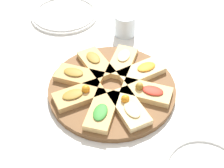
% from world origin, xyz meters
% --- Properties ---
extents(ground_plane, '(3.00, 3.00, 0.00)m').
position_xyz_m(ground_plane, '(0.00, 0.00, 0.00)').
color(ground_plane, silver).
extents(serving_board, '(0.37, 0.37, 0.02)m').
position_xyz_m(serving_board, '(0.00, 0.00, 0.01)').
color(serving_board, brown).
rests_on(serving_board, ground_plane).
extents(focaccia_slice_0, '(0.09, 0.15, 0.04)m').
position_xyz_m(focaccia_slice_0, '(-0.02, -0.10, 0.03)').
color(focaccia_slice_0, tan).
rests_on(focaccia_slice_0, serving_board).
extents(focaccia_slice_1, '(0.14, 0.15, 0.03)m').
position_xyz_m(focaccia_slice_1, '(0.06, -0.08, 0.03)').
color(focaccia_slice_1, tan).
rests_on(focaccia_slice_1, serving_board).
extents(focaccia_slice_2, '(0.15, 0.09, 0.04)m').
position_xyz_m(focaccia_slice_2, '(0.10, -0.02, 0.03)').
color(focaccia_slice_2, '#E5C689').
rests_on(focaccia_slice_2, serving_board).
extents(focaccia_slice_3, '(0.15, 0.13, 0.04)m').
position_xyz_m(focaccia_slice_3, '(0.09, 0.06, 0.03)').
color(focaccia_slice_3, '#DBB775').
rests_on(focaccia_slice_3, serving_board).
extents(focaccia_slice_4, '(0.08, 0.15, 0.03)m').
position_xyz_m(focaccia_slice_4, '(0.01, 0.10, 0.03)').
color(focaccia_slice_4, '#E5C689').
rests_on(focaccia_slice_4, serving_board).
extents(focaccia_slice_5, '(0.13, 0.15, 0.03)m').
position_xyz_m(focaccia_slice_5, '(-0.06, 0.09, 0.03)').
color(focaccia_slice_5, '#DBB775').
rests_on(focaccia_slice_5, serving_board).
extents(focaccia_slice_6, '(0.15, 0.09, 0.03)m').
position_xyz_m(focaccia_slice_6, '(-0.10, 0.02, 0.03)').
color(focaccia_slice_6, tan).
rests_on(focaccia_slice_6, serving_board).
extents(focaccia_slice_7, '(0.15, 0.13, 0.03)m').
position_xyz_m(focaccia_slice_7, '(-0.09, -0.06, 0.03)').
color(focaccia_slice_7, tan).
rests_on(focaccia_slice_7, serving_board).
extents(plate_left, '(0.26, 0.26, 0.02)m').
position_xyz_m(plate_left, '(-0.43, 0.10, 0.01)').
color(plate_left, white).
rests_on(plate_left, ground_plane).
extents(water_glass, '(0.07, 0.07, 0.08)m').
position_xyz_m(water_glass, '(-0.19, 0.21, 0.04)').
color(water_glass, silver).
rests_on(water_glass, ground_plane).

